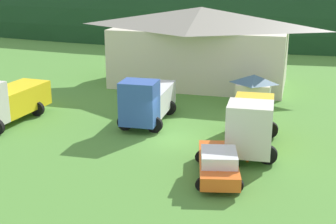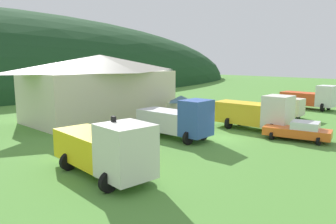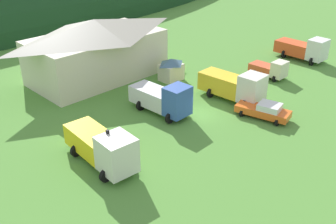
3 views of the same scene
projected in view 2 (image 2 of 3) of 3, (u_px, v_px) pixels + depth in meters
ground_plane at (221, 139)px, 28.18m from camera, size 200.00×200.00×0.00m
depot_building at (101, 86)px, 37.18m from camera, size 17.15×9.21×7.29m
play_shed_cream at (181, 107)px, 36.94m from camera, size 2.82×2.28×2.76m
flatbed_truck_yellow at (106, 148)px, 18.77m from camera, size 3.65×7.84×3.43m
box_truck_blue at (178, 119)px, 28.01m from camera, size 3.36×6.95×3.52m
heavy_rig_striped at (256, 112)px, 31.38m from camera, size 3.53×7.50×3.51m
light_truck_cream at (286, 108)px, 38.20m from camera, size 2.53×4.59×2.35m
heavy_rig_white at (312, 97)px, 44.76m from camera, size 3.47×7.06×3.35m
service_pickup_orange at (299, 131)px, 27.51m from camera, size 3.19×5.66×1.66m
traffic_light_west at (114, 142)px, 17.93m from camera, size 0.20×0.32×3.73m
traffic_cone_near_pickup at (276, 133)px, 30.29m from camera, size 0.36×0.36×0.45m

